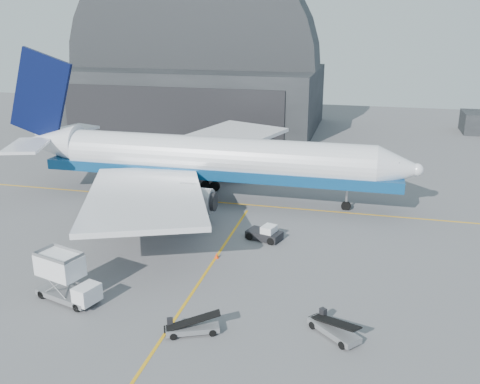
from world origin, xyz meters
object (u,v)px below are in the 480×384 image
(catering_truck, at_px, (65,278))
(airliner, at_px, (201,159))
(belt_loader_a, at_px, (192,327))
(belt_loader_b, at_px, (334,329))
(pushback_tug, at_px, (265,234))

(catering_truck, bearing_deg, airliner, 100.65)
(belt_loader_a, bearing_deg, airliner, 83.17)
(catering_truck, relative_size, belt_loader_b, 1.46)
(belt_loader_a, xyz_separation_m, belt_loader_b, (9.99, 2.18, 0.04))
(airliner, bearing_deg, pushback_tug, -46.85)
(belt_loader_b, bearing_deg, belt_loader_a, -125.97)
(airliner, distance_m, belt_loader_b, 32.81)
(catering_truck, height_order, belt_loader_a, catering_truck)
(belt_loader_b, bearing_deg, airliner, 166.18)
(airliner, xyz_separation_m, catering_truck, (-2.93, -26.79, -3.20))
(airliner, relative_size, belt_loader_a, 12.73)
(airliner, height_order, belt_loader_a, airliner)
(airliner, height_order, catering_truck, airliner)
(belt_loader_a, relative_size, belt_loader_b, 1.01)
(catering_truck, xyz_separation_m, belt_loader_b, (21.32, 0.01, -1.42))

